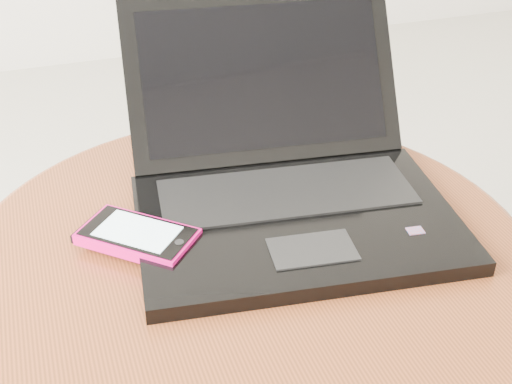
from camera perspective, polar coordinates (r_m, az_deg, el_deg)
name	(u,v)px	position (r m, az deg, el deg)	size (l,w,h in m)	color
table	(249,318)	(0.84, -0.61, -10.33)	(0.65, 0.65, 0.51)	#623016
laptop	(286,177)	(0.82, 2.48, 1.28)	(0.40, 0.41, 0.20)	black
phone_black	(129,237)	(0.78, -10.41, -3.69)	(0.12, 0.12, 0.01)	black
phone_pink	(138,236)	(0.76, -9.69, -3.61)	(0.14, 0.13, 0.02)	#E6096F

